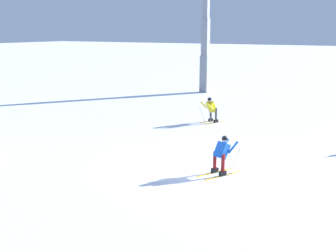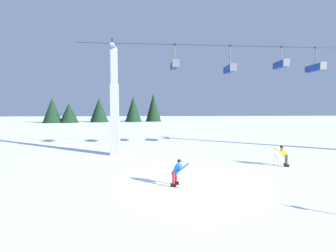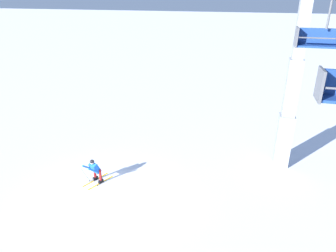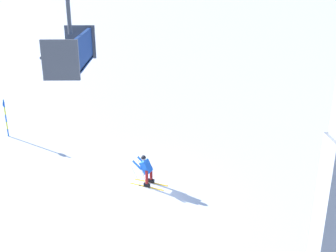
{
  "view_description": "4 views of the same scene",
  "coord_description": "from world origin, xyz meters",
  "px_view_note": "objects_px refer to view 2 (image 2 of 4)",
  "views": [
    {
      "loc": [
        -14.48,
        -6.44,
        5.02
      ],
      "look_at": [
        -0.7,
        1.46,
        1.44
      ],
      "focal_mm": 45.93,
      "sensor_mm": 36.0,
      "label": 1
    },
    {
      "loc": [
        -2.41,
        -13.31,
        3.85
      ],
      "look_at": [
        -1.08,
        2.55,
        2.8
      ],
      "focal_mm": 27.24,
      "sensor_mm": 36.0,
      "label": 2
    },
    {
      "loc": [
        11.24,
        5.99,
        9.06
      ],
      "look_at": [
        -1.93,
        2.66,
        3.09
      ],
      "focal_mm": 33.49,
      "sensor_mm": 36.0,
      "label": 3
    },
    {
      "loc": [
        -1.57,
        15.58,
        8.91
      ],
      "look_at": [
        -1.83,
        0.75,
        3.35
      ],
      "focal_mm": 44.7,
      "sensor_mm": 36.0,
      "label": 4
    }
  ],
  "objects_px": {
    "skier_carving_main": "(177,171)",
    "chairlift_seat_second": "(229,68)",
    "chairlift_seat_nearest": "(174,65)",
    "chairlift_seat_fourth": "(314,68)",
    "skier_distant_uphill": "(284,154)",
    "chairlift_seat_middle": "(280,64)",
    "lift_tower_near": "(115,109)"
  },
  "relations": [
    {
      "from": "skier_carving_main",
      "to": "chairlift_seat_middle",
      "type": "height_order",
      "value": "chairlift_seat_middle"
    },
    {
      "from": "lift_tower_near",
      "to": "chairlift_seat_nearest",
      "type": "height_order",
      "value": "lift_tower_near"
    },
    {
      "from": "skier_carving_main",
      "to": "chairlift_seat_middle",
      "type": "xyz_separation_m",
      "value": [
        10.15,
        9.19,
        7.0
      ]
    },
    {
      "from": "chairlift_seat_nearest",
      "to": "skier_distant_uphill",
      "type": "xyz_separation_m",
      "value": [
        6.92,
        -5.32,
        -6.81
      ]
    },
    {
      "from": "chairlift_seat_nearest",
      "to": "chairlift_seat_middle",
      "type": "height_order",
      "value": "same"
    },
    {
      "from": "chairlift_seat_middle",
      "to": "chairlift_seat_fourth",
      "type": "height_order",
      "value": "same"
    },
    {
      "from": "chairlift_seat_second",
      "to": "chairlift_seat_middle",
      "type": "bearing_deg",
      "value": 0.0
    },
    {
      "from": "skier_carving_main",
      "to": "skier_distant_uphill",
      "type": "relative_size",
      "value": 1.01
    },
    {
      "from": "chairlift_seat_second",
      "to": "chairlift_seat_fourth",
      "type": "bearing_deg",
      "value": 0.0
    },
    {
      "from": "skier_carving_main",
      "to": "chairlift_seat_second",
      "type": "xyz_separation_m",
      "value": [
        5.57,
        9.19,
        6.59
      ]
    },
    {
      "from": "chairlift_seat_nearest",
      "to": "skier_distant_uphill",
      "type": "relative_size",
      "value": 1.22
    },
    {
      "from": "chairlift_seat_second",
      "to": "chairlift_seat_fourth",
      "type": "height_order",
      "value": "same"
    },
    {
      "from": "chairlift_seat_nearest",
      "to": "chairlift_seat_fourth",
      "type": "relative_size",
      "value": 0.96
    },
    {
      "from": "chairlift_seat_nearest",
      "to": "skier_distant_uphill",
      "type": "bearing_deg",
      "value": -37.56
    },
    {
      "from": "chairlift_seat_fourth",
      "to": "skier_distant_uphill",
      "type": "height_order",
      "value": "chairlift_seat_fourth"
    },
    {
      "from": "skier_carving_main",
      "to": "chairlift_seat_second",
      "type": "bearing_deg",
      "value": 58.77
    },
    {
      "from": "skier_carving_main",
      "to": "chairlift_seat_nearest",
      "type": "distance_m",
      "value": 11.49
    },
    {
      "from": "chairlift_seat_nearest",
      "to": "chairlift_seat_fourth",
      "type": "height_order",
      "value": "same"
    },
    {
      "from": "chairlift_seat_nearest",
      "to": "skier_distant_uphill",
      "type": "distance_m",
      "value": 11.07
    },
    {
      "from": "chairlift_seat_middle",
      "to": "skier_distant_uphill",
      "type": "height_order",
      "value": "chairlift_seat_middle"
    },
    {
      "from": "skier_carving_main",
      "to": "chairlift_seat_second",
      "type": "distance_m",
      "value": 12.61
    },
    {
      "from": "chairlift_seat_second",
      "to": "skier_carving_main",
      "type": "bearing_deg",
      "value": -121.23
    },
    {
      "from": "skier_carving_main",
      "to": "chairlift_seat_middle",
      "type": "distance_m",
      "value": 15.38
    },
    {
      "from": "lift_tower_near",
      "to": "skier_distant_uphill",
      "type": "bearing_deg",
      "value": -24.08
    },
    {
      "from": "chairlift_seat_second",
      "to": "skier_distant_uphill",
      "type": "height_order",
      "value": "chairlift_seat_second"
    },
    {
      "from": "chairlift_seat_fourth",
      "to": "chairlift_seat_second",
      "type": "bearing_deg",
      "value": 180.0
    },
    {
      "from": "chairlift_seat_nearest",
      "to": "skier_carving_main",
      "type": "bearing_deg",
      "value": -95.01
    },
    {
      "from": "chairlift_seat_nearest",
      "to": "chairlift_seat_second",
      "type": "relative_size",
      "value": 0.88
    },
    {
      "from": "lift_tower_near",
      "to": "chairlift_seat_middle",
      "type": "relative_size",
      "value": 5.0
    },
    {
      "from": "skier_carving_main",
      "to": "chairlift_seat_nearest",
      "type": "bearing_deg",
      "value": 84.99
    },
    {
      "from": "lift_tower_near",
      "to": "chairlift_seat_middle",
      "type": "xyz_separation_m",
      "value": [
        14.33,
        -0.0,
        3.87
      ]
    },
    {
      "from": "chairlift_seat_second",
      "to": "skier_distant_uphill",
      "type": "bearing_deg",
      "value": -67.98
    }
  ]
}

